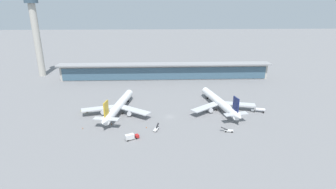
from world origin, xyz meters
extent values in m
plane|color=slate|center=(0.00, 0.00, 0.00)|extent=(1200.00, 1200.00, 0.00)
cylinder|color=white|center=(-32.36, 8.42, 4.96)|extent=(13.79, 49.73, 5.23)
cone|color=white|center=(-27.68, 34.89, 4.96)|extent=(5.87, 5.53, 5.12)
cone|color=white|center=(-37.00, -17.79, 5.48)|extent=(5.64, 6.48, 4.71)
cube|color=black|center=(-28.20, 31.95, 5.87)|extent=(4.24, 2.81, 0.63)
cube|color=#B7BABF|center=(-44.25, 5.91, 4.04)|extent=(23.25, 11.75, 0.63)
cube|color=#B7BABF|center=(-22.06, 1.98, 4.04)|extent=(21.62, 17.92, 0.63)
cylinder|color=silver|center=(-41.68, 4.92, 2.24)|extent=(3.50, 4.23, 2.88)
cylinder|color=silver|center=(-24.81, 1.93, 2.24)|extent=(3.50, 4.23, 2.88)
cube|color=gold|center=(-36.21, -13.32, 11.63)|extent=(1.72, 6.32, 8.11)
cube|color=#B7BABF|center=(-36.37, -14.21, 5.74)|extent=(14.89, 6.42, 0.45)
cylinder|color=black|center=(-35.67, 6.26, 0.63)|extent=(1.29, 1.43, 1.26)
cylinder|color=black|center=(-29.99, 5.26, 0.63)|extent=(1.29, 1.43, 1.26)
cylinder|color=black|center=(-28.91, 27.95, 0.63)|extent=(1.29, 1.43, 1.26)
cylinder|color=white|center=(33.91, 11.95, 4.96)|extent=(15.23, 49.60, 5.23)
cone|color=white|center=(28.43, 38.26, 4.96)|extent=(5.98, 5.65, 5.12)
cone|color=white|center=(39.34, -14.11, 5.48)|extent=(5.78, 6.59, 4.71)
cube|color=black|center=(29.04, 35.33, 5.87)|extent=(4.28, 2.92, 0.63)
cube|color=#B7BABF|center=(23.81, 5.20, 4.04)|extent=(21.35, 18.36, 0.63)
cube|color=#B7BABF|center=(45.87, 9.79, 4.04)|extent=(23.26, 11.13, 0.63)
cylinder|color=silver|center=(26.56, 5.23, 2.24)|extent=(3.60, 4.29, 2.88)
cylinder|color=silver|center=(43.33, 8.72, 2.24)|extent=(3.60, 4.29, 2.88)
cube|color=#141E51|center=(38.41, -9.67, 11.63)|extent=(1.90, 6.31, 8.11)
cube|color=#B7BABF|center=(38.60, -10.56, 5.74)|extent=(14.93, 6.82, 0.45)
cylinder|color=black|center=(31.64, 8.71, 0.63)|extent=(1.32, 1.46, 1.26)
cylinder|color=black|center=(37.29, 9.89, 0.63)|extent=(1.32, 1.46, 1.26)
cylinder|color=black|center=(29.87, 31.36, 0.63)|extent=(1.32, 1.46, 1.26)
cube|color=gray|center=(55.04, 6.20, 1.20)|extent=(2.68, 2.93, 1.50)
cylinder|color=silver|center=(59.57, 4.61, 1.90)|extent=(5.98, 3.84, 2.10)
cylinder|color=black|center=(55.57, 4.85, 0.45)|extent=(0.94, 0.56, 0.90)
cylinder|color=black|center=(56.31, 6.93, 0.45)|extent=(0.94, 0.56, 0.90)
cylinder|color=black|center=(60.95, 2.95, 0.45)|extent=(0.94, 0.56, 0.90)
cylinder|color=black|center=(61.68, 5.03, 0.45)|extent=(0.94, 0.56, 0.90)
cube|color=silver|center=(-8.42, -18.57, 0.75)|extent=(3.25, 5.12, 0.60)
cube|color=black|center=(-7.64, -16.27, 1.84)|extent=(2.12, 4.03, 1.72)
cylinder|color=black|center=(-8.66, -16.71, 0.45)|extent=(0.55, 0.94, 0.90)
cylinder|color=black|center=(-7.10, -17.25, 0.45)|extent=(0.55, 0.94, 0.90)
cylinder|color=black|center=(-9.74, -19.90, 0.45)|extent=(0.55, 0.94, 0.90)
cylinder|color=black|center=(-8.18, -20.43, 0.45)|extent=(0.55, 0.94, 0.90)
cube|color=silver|center=(31.80, -21.86, 0.75)|extent=(5.02, 2.53, 0.60)
cube|color=black|center=(29.40, -21.48, 1.84)|extent=(4.05, 1.51, 1.72)
cylinder|color=black|center=(30.01, -22.41, 0.45)|extent=(0.93, 0.42, 0.90)
cylinder|color=black|center=(30.27, -20.78, 0.45)|extent=(0.93, 0.42, 0.90)
cylinder|color=black|center=(33.32, -22.94, 0.45)|extent=(0.93, 0.42, 0.90)
cylinder|color=black|center=(33.58, -21.30, 0.45)|extent=(0.93, 0.42, 0.90)
cube|color=#B21E1E|center=(-18.42, -26.91, 1.20)|extent=(2.65, 2.87, 1.50)
cube|color=black|center=(-17.71, -26.54, 1.50)|extent=(1.05, 1.90, 0.70)
cube|color=silver|center=(-22.07, -28.77, 1.85)|extent=(5.14, 4.14, 2.50)
cylinder|color=black|center=(-19.61, -26.33, 0.45)|extent=(0.93, 0.66, 0.90)
cylinder|color=black|center=(-18.65, -28.21, 0.45)|extent=(0.93, 0.66, 0.90)
cylinder|color=black|center=(-23.89, -28.51, 0.45)|extent=(0.93, 0.66, 0.90)
cylinder|color=black|center=(-22.92, -30.40, 0.45)|extent=(0.93, 0.66, 0.90)
cube|color=yellow|center=(-54.97, 9.99, 0.75)|extent=(5.05, 2.65, 0.60)
cube|color=black|center=(-52.59, 9.55, 1.84)|extent=(4.05, 1.61, 1.72)
cylinder|color=black|center=(-53.17, 10.50, 0.45)|extent=(0.94, 0.44, 0.90)
cylinder|color=black|center=(-53.47, 8.87, 0.45)|extent=(0.94, 0.44, 0.90)
cylinder|color=black|center=(-56.47, 11.12, 0.45)|extent=(0.94, 0.44, 0.90)
cylinder|color=black|center=(-56.78, 9.49, 0.45)|extent=(0.94, 0.44, 0.90)
cube|color=#B2ADA3|center=(0.00, 87.62, 7.00)|extent=(191.15, 8.00, 14.00)
cube|color=#3D5B70|center=(0.00, 83.32, 6.30)|extent=(187.33, 0.50, 11.20)
cube|color=gray|center=(0.00, 85.62, 14.60)|extent=(194.97, 12.80, 1.20)
cylinder|color=#B2ADA3|center=(-120.29, 105.18, 33.82)|extent=(6.40, 6.40, 67.63)
cylinder|color=#384C5B|center=(-120.29, 105.18, 70.13)|extent=(12.00, 12.00, 5.00)
cone|color=orange|center=(-34.58, -9.54, 0.35)|extent=(0.44, 0.44, 0.70)
cube|color=black|center=(-34.58, -9.54, 0.02)|extent=(0.62, 0.62, 0.04)
cone|color=orange|center=(-13.91, -14.96, 0.35)|extent=(0.44, 0.44, 0.70)
cube|color=black|center=(-13.91, -14.96, 0.02)|extent=(0.62, 0.62, 0.04)
cone|color=orange|center=(-50.02, -14.53, 0.35)|extent=(0.44, 0.44, 0.70)
cube|color=black|center=(-50.02, -14.53, 0.02)|extent=(0.62, 0.62, 0.04)
camera|label=1|loc=(-7.31, -150.76, 66.96)|focal=28.07mm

